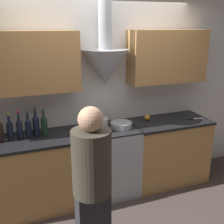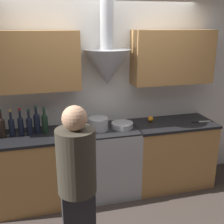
% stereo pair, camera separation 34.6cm
% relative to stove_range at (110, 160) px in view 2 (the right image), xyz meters
% --- Properties ---
extents(ground_plane, '(12.00, 12.00, 0.00)m').
position_rel_stove_range_xyz_m(ground_plane, '(0.00, -0.32, -0.47)').
color(ground_plane, '#423833').
extents(wall_back, '(8.40, 0.59, 2.60)m').
position_rel_stove_range_xyz_m(wall_back, '(-0.02, 0.26, 1.00)').
color(wall_back, white).
rests_on(wall_back, ground_plane).
extents(counter_left, '(1.25, 0.62, 0.93)m').
position_rel_stove_range_xyz_m(counter_left, '(-0.96, -0.00, -0.00)').
color(counter_left, '#B27F47').
rests_on(counter_left, ground_plane).
extents(counter_right, '(1.12, 0.62, 0.93)m').
position_rel_stove_range_xyz_m(counter_right, '(0.90, -0.00, -0.00)').
color(counter_right, '#B27F47').
rests_on(counter_right, ground_plane).
extents(stove_range, '(0.70, 0.60, 0.93)m').
position_rel_stove_range_xyz_m(stove_range, '(0.00, 0.00, 0.00)').
color(stove_range, '#A8AAAF').
rests_on(stove_range, ground_plane).
extents(wine_bottle_2, '(0.08, 0.08, 0.35)m').
position_rel_stove_range_xyz_m(wine_bottle_2, '(-1.31, 0.04, 0.60)').
color(wine_bottle_2, black).
rests_on(wine_bottle_2, counter_left).
extents(wine_bottle_3, '(0.07, 0.07, 0.33)m').
position_rel_stove_range_xyz_m(wine_bottle_3, '(-1.20, 0.05, 0.59)').
color(wine_bottle_3, black).
rests_on(wine_bottle_3, counter_left).
extents(wine_bottle_4, '(0.07, 0.07, 0.34)m').
position_rel_stove_range_xyz_m(wine_bottle_4, '(-1.10, 0.05, 0.59)').
color(wine_bottle_4, black).
rests_on(wine_bottle_4, counter_left).
extents(wine_bottle_5, '(0.07, 0.07, 0.33)m').
position_rel_stove_range_xyz_m(wine_bottle_5, '(-1.00, 0.04, 0.59)').
color(wine_bottle_5, black).
rests_on(wine_bottle_5, counter_left).
extents(wine_bottle_6, '(0.08, 0.08, 0.35)m').
position_rel_stove_range_xyz_m(wine_bottle_6, '(-0.91, 0.06, 0.61)').
color(wine_bottle_6, black).
rests_on(wine_bottle_6, counter_left).
extents(wine_bottle_7, '(0.08, 0.08, 0.33)m').
position_rel_stove_range_xyz_m(wine_bottle_7, '(-0.81, 0.05, 0.60)').
color(wine_bottle_7, black).
rests_on(wine_bottle_7, counter_left).
extents(stock_pot, '(0.25, 0.25, 0.16)m').
position_rel_stove_range_xyz_m(stock_pot, '(-0.16, -0.02, 0.54)').
color(stock_pot, '#A8AAAF').
rests_on(stock_pot, stove_range).
extents(mixing_bowl, '(0.28, 0.28, 0.07)m').
position_rel_stove_range_xyz_m(mixing_bowl, '(0.16, -0.02, 0.50)').
color(mixing_bowl, '#A8AAAF').
rests_on(mixing_bowl, stove_range).
extents(orange_fruit, '(0.08, 0.08, 0.08)m').
position_rel_stove_range_xyz_m(orange_fruit, '(0.61, 0.11, 0.50)').
color(orange_fruit, orange).
rests_on(orange_fruit, counter_right).
extents(chefs_knife, '(0.28, 0.06, 0.01)m').
position_rel_stove_range_xyz_m(chefs_knife, '(1.28, -0.08, 0.47)').
color(chefs_knife, silver).
rests_on(chefs_knife, counter_right).
extents(person_foreground_left, '(0.33, 0.33, 1.61)m').
position_rel_stove_range_xyz_m(person_foreground_left, '(-0.60, -1.20, 0.42)').
color(person_foreground_left, '#28282D').
rests_on(person_foreground_left, ground_plane).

